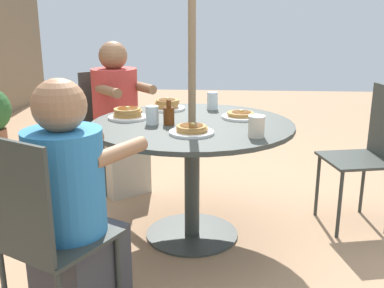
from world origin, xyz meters
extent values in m
plane|color=tan|center=(0.00, 0.00, 0.00)|extent=(12.00, 12.00, 0.00)
cylinder|color=#383D38|center=(0.00, 0.00, 0.01)|extent=(0.60, 0.60, 0.01)
cylinder|color=#383D38|center=(0.00, 0.00, 0.36)|extent=(0.10, 0.10, 0.73)
cylinder|color=#383D38|center=(0.00, 0.00, 0.74)|extent=(1.24, 1.24, 0.03)
cylinder|color=#846B4C|center=(0.00, 0.00, 1.24)|extent=(0.05, 0.05, 2.47)
cylinder|color=#333833|center=(0.82, 0.46, 0.23)|extent=(0.02, 0.02, 0.46)
cylinder|color=#333833|center=(0.60, 0.72, 0.23)|extent=(0.02, 0.02, 0.46)
cylinder|color=#333833|center=(1.08, 0.68, 0.23)|extent=(0.02, 0.02, 0.46)
cylinder|color=#333833|center=(0.86, 0.94, 0.23)|extent=(0.02, 0.02, 0.46)
cube|color=#333833|center=(0.84, 0.70, 0.47)|extent=(0.57, 0.57, 0.02)
cube|color=#333833|center=(0.99, 0.82, 0.71)|extent=(0.26, 0.30, 0.47)
cube|color=beige|center=(0.75, 0.63, 0.23)|extent=(0.51, 0.50, 0.46)
cylinder|color=#B73833|center=(0.79, 0.66, 0.72)|extent=(0.36, 0.36, 0.53)
sphere|color=brown|center=(0.79, 0.66, 1.09)|extent=(0.22, 0.22, 0.22)
cylinder|color=brown|center=(0.74, 0.43, 0.85)|extent=(0.28, 0.25, 0.07)
cylinder|color=brown|center=(0.56, 0.65, 0.85)|extent=(0.28, 0.25, 0.07)
cylinder|color=#333833|center=(-0.74, 0.58, 0.23)|extent=(0.02, 0.02, 0.46)
cylinder|color=#333833|center=(-0.90, 0.27, 0.23)|extent=(0.02, 0.02, 0.46)
cube|color=#333833|center=(-0.97, 0.51, 0.47)|extent=(0.54, 0.54, 0.02)
cube|color=#333833|center=(-1.14, 0.59, 0.71)|extent=(0.19, 0.35, 0.47)
cube|color=#3D3D42|center=(-0.87, 0.45, 0.23)|extent=(0.45, 0.44, 0.46)
cylinder|color=teal|center=(-0.92, 0.48, 0.69)|extent=(0.33, 0.33, 0.47)
sphere|color=#A3704C|center=(-0.92, 0.48, 1.03)|extent=(0.22, 0.22, 0.22)
cylinder|color=#A3704C|center=(-0.68, 0.51, 0.81)|extent=(0.32, 0.21, 0.07)
cylinder|color=#A3704C|center=(-0.80, 0.27, 0.81)|extent=(0.32, 0.21, 0.07)
cylinder|color=#333833|center=(0.03, -0.94, 0.23)|extent=(0.02, 0.02, 0.46)
cylinder|color=#333833|center=(0.36, -0.87, 0.23)|extent=(0.02, 0.02, 0.46)
cylinder|color=#333833|center=(0.43, -1.20, 0.23)|extent=(0.02, 0.02, 0.46)
cube|color=#333833|center=(0.23, -1.07, 0.47)|extent=(0.48, 0.48, 0.02)
cylinder|color=white|center=(0.39, 0.20, 0.76)|extent=(0.25, 0.25, 0.02)
cylinder|color=#AD7A3D|center=(0.38, 0.20, 0.78)|extent=(0.16, 0.16, 0.01)
cylinder|color=#AD7A3D|center=(0.38, 0.20, 0.79)|extent=(0.17, 0.17, 0.01)
cylinder|color=#AD7A3D|center=(0.39, 0.20, 0.80)|extent=(0.17, 0.17, 0.01)
cylinder|color=#AD7A3D|center=(0.39, 0.19, 0.82)|extent=(0.16, 0.16, 0.01)
ellipsoid|color=brown|center=(0.39, 0.20, 0.83)|extent=(0.13, 0.12, 0.00)
cube|color=#F4E084|center=(0.40, 0.20, 0.83)|extent=(0.03, 0.03, 0.01)
cylinder|color=white|center=(-0.27, -0.02, 0.76)|extent=(0.25, 0.25, 0.02)
cylinder|color=#AD7A3D|center=(-0.27, -0.02, 0.78)|extent=(0.17, 0.17, 0.01)
cylinder|color=#AD7A3D|center=(-0.27, -0.02, 0.79)|extent=(0.18, 0.18, 0.01)
cylinder|color=#AD7A3D|center=(-0.27, -0.01, 0.80)|extent=(0.16, 0.16, 0.01)
ellipsoid|color=brown|center=(-0.27, -0.02, 0.80)|extent=(0.14, 0.13, 0.00)
cube|color=#F4E084|center=(-0.27, -0.02, 0.81)|extent=(0.03, 0.03, 0.01)
cylinder|color=white|center=(0.15, -0.30, 0.76)|extent=(0.25, 0.25, 0.02)
cylinder|color=#AD7A3D|center=(0.14, -0.31, 0.78)|extent=(0.17, 0.17, 0.01)
cylinder|color=#AD7A3D|center=(0.15, -0.30, 0.79)|extent=(0.17, 0.17, 0.01)
ellipsoid|color=brown|center=(0.15, -0.30, 0.80)|extent=(0.13, 0.12, 0.00)
cube|color=#F4E084|center=(0.16, -0.30, 0.80)|extent=(0.03, 0.03, 0.01)
cylinder|color=white|center=(0.09, 0.41, 0.76)|extent=(0.25, 0.25, 0.02)
cylinder|color=#AD7A3D|center=(0.09, 0.42, 0.78)|extent=(0.18, 0.18, 0.01)
cylinder|color=#AD7A3D|center=(0.09, 0.42, 0.79)|extent=(0.17, 0.17, 0.01)
cylinder|color=#AD7A3D|center=(0.09, 0.41, 0.80)|extent=(0.17, 0.17, 0.01)
cylinder|color=#AD7A3D|center=(0.08, 0.42, 0.81)|extent=(0.17, 0.17, 0.01)
ellipsoid|color=brown|center=(0.09, 0.41, 0.82)|extent=(0.14, 0.13, 0.00)
cube|color=#F4E084|center=(0.08, 0.41, 0.83)|extent=(0.03, 0.03, 0.01)
cylinder|color=#602D0F|center=(-0.06, 0.13, 0.81)|extent=(0.07, 0.07, 0.10)
cylinder|color=#602D0F|center=(-0.06, 0.13, 0.88)|extent=(0.03, 0.03, 0.04)
torus|color=#602D0F|center=(-0.03, 0.13, 0.82)|extent=(0.05, 0.01, 0.05)
cylinder|color=beige|center=(-0.32, -0.37, 0.81)|extent=(0.09, 0.09, 0.11)
cylinder|color=white|center=(-0.32, -0.37, 0.87)|extent=(0.09, 0.09, 0.01)
cylinder|color=silver|center=(0.42, -0.11, 0.81)|extent=(0.07, 0.07, 0.12)
cylinder|color=silver|center=(-0.06, 0.23, 0.81)|extent=(0.08, 0.08, 0.11)
camera|label=1|loc=(-2.66, -0.18, 1.38)|focal=42.00mm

